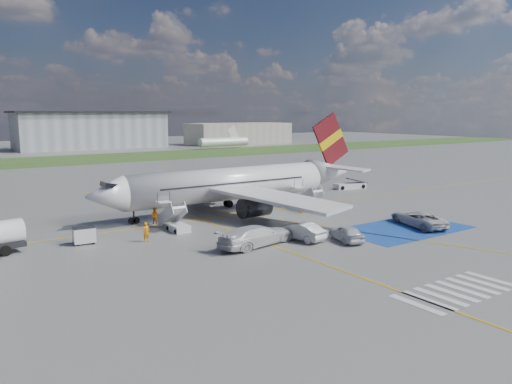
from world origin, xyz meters
TOP-DOWN VIEW (x-y plane):
  - ground at (0.00, 0.00)m, footprint 400.00×400.00m
  - grass_strip at (0.00, 95.00)m, footprint 400.00×30.00m
  - taxiway_line_main at (0.00, 12.00)m, footprint 120.00×0.20m
  - taxiway_line_cross at (-5.00, -10.00)m, footprint 0.20×60.00m
  - taxiway_line_diag at (0.00, 12.00)m, footprint 20.71×56.45m
  - staging_box at (10.00, -4.00)m, footprint 14.00×8.00m
  - crosswalk at (-1.80, -18.00)m, footprint 9.00×4.00m
  - terminal_centre at (20.00, 135.00)m, footprint 48.00×18.00m
  - terminal_east at (75.00, 128.00)m, footprint 40.00×16.00m
  - airliner at (1.51, 14.00)m, footprint 36.81×32.95m
  - airstairs_fwd at (-9.50, 8.70)m, footprint 1.90×5.20m
  - airstairs_aft at (9.00, 8.70)m, footprint 1.90×5.20m
  - gpu_cart at (-18.79, 8.68)m, footprint 2.01×1.39m
  - belt_loader at (25.68, 19.07)m, footprint 5.80×2.91m
  - car_silver_a at (1.61, -4.20)m, footprint 2.92×4.75m
  - car_silver_b at (-1.55, -1.36)m, footprint 2.62×5.21m
  - van_white_a at (12.48, -3.91)m, footprint 4.08×6.14m
  - van_white_b at (-6.03, -0.69)m, footprint 6.63×3.61m
  - crew_fwd at (-13.80, 6.21)m, footprint 0.73×0.53m
  - crew_nose at (-10.15, 12.58)m, footprint 1.12×1.10m
  - crew_aft at (6.62, 8.32)m, footprint 0.82×1.09m

SIDE VIEW (x-z plane):
  - ground at x=0.00m, z-range 0.00..0.00m
  - grass_strip at x=0.00m, z-range 0.00..0.01m
  - taxiway_line_main at x=0.00m, z-range 0.00..0.01m
  - taxiway_line_cross at x=-5.00m, z-range 0.00..0.01m
  - taxiway_line_diag at x=0.00m, z-range 0.00..0.01m
  - staging_box at x=10.00m, z-range 0.00..0.01m
  - crosswalk at x=-1.80m, z-range 0.00..0.01m
  - belt_loader at x=25.68m, z-range -0.42..1.26m
  - airstairs_fwd at x=-9.50m, z-range -1.18..2.42m
  - airstairs_aft at x=9.00m, z-range -1.18..2.42m
  - gpu_cart at x=-18.79m, z-range -0.08..1.51m
  - car_silver_a at x=1.61m, z-range 0.00..1.51m
  - car_silver_b at x=-1.55m, z-range 0.00..1.64m
  - crew_aft at x=6.62m, z-range 0.00..1.73m
  - crew_nose at x=-10.15m, z-range 0.00..1.82m
  - crew_fwd at x=-13.80m, z-range 0.00..1.85m
  - van_white_a at x=12.48m, z-range 0.00..2.12m
  - van_white_b at x=-6.03m, z-range 0.00..2.46m
  - airliner at x=1.51m, z-range -2.57..9.35m
  - terminal_east at x=75.00m, z-range 0.00..8.00m
  - terminal_centre at x=20.00m, z-range 0.00..12.00m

